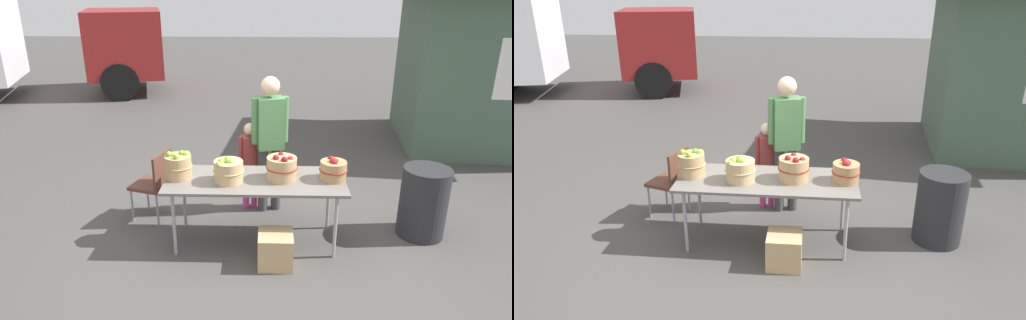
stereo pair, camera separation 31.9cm
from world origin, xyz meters
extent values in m
plane|color=#474442|center=(0.00, 0.00, 0.00)|extent=(40.00, 40.00, 0.00)
cube|color=slate|center=(0.00, 0.00, 0.73)|extent=(1.90, 0.76, 0.03)
cylinder|color=#99999E|center=(-0.83, -0.30, 0.36)|extent=(0.04, 0.04, 0.72)
cylinder|color=#99999E|center=(0.83, -0.30, 0.36)|extent=(0.04, 0.04, 0.72)
cylinder|color=#99999E|center=(-0.83, 0.30, 0.36)|extent=(0.04, 0.04, 0.72)
cylinder|color=#99999E|center=(0.83, 0.30, 0.36)|extent=(0.04, 0.04, 0.72)
cylinder|color=tan|center=(-0.81, 0.02, 0.87)|extent=(0.28, 0.28, 0.25)
torus|color=tan|center=(-0.81, 0.02, 0.89)|extent=(0.30, 0.30, 0.01)
sphere|color=#7AA833|center=(-0.78, 0.07, 1.01)|extent=(0.07, 0.07, 0.07)
sphere|color=#8CB738|center=(-0.81, -0.06, 1.02)|extent=(0.07, 0.07, 0.07)
sphere|color=#9EC647|center=(-0.85, 0.02, 1.00)|extent=(0.06, 0.06, 0.06)
sphere|color=#7AA833|center=(-0.81, -0.01, 0.99)|extent=(0.06, 0.06, 0.06)
sphere|color=#7AA833|center=(-0.90, 0.01, 1.02)|extent=(0.07, 0.07, 0.07)
sphere|color=#9EC647|center=(-0.72, 0.06, 1.00)|extent=(0.07, 0.07, 0.07)
sphere|color=#7AA833|center=(-0.75, 0.07, 1.00)|extent=(0.06, 0.06, 0.06)
cylinder|color=tan|center=(-0.27, -0.06, 0.86)|extent=(0.30, 0.30, 0.23)
torus|color=tan|center=(-0.27, -0.06, 0.88)|extent=(0.32, 0.32, 0.01)
sphere|color=#8CB738|center=(-0.34, -0.09, 0.98)|extent=(0.08, 0.08, 0.08)
sphere|color=#9EC647|center=(-0.25, -0.09, 0.99)|extent=(0.07, 0.07, 0.07)
sphere|color=#8CB738|center=(-0.28, -0.03, 0.98)|extent=(0.08, 0.08, 0.08)
sphere|color=#8CB738|center=(-0.30, -0.03, 0.98)|extent=(0.08, 0.08, 0.08)
sphere|color=#7AA833|center=(-0.27, -0.09, 0.98)|extent=(0.08, 0.08, 0.08)
sphere|color=#9EC647|center=(-0.36, -0.15, 0.97)|extent=(0.07, 0.07, 0.07)
cylinder|color=tan|center=(0.28, 0.01, 0.87)|extent=(0.31, 0.31, 0.24)
torus|color=maroon|center=(0.28, 0.01, 0.88)|extent=(0.33, 0.33, 0.01)
sphere|color=maroon|center=(0.30, -0.08, 1.01)|extent=(0.07, 0.07, 0.07)
sphere|color=maroon|center=(0.27, 0.11, 0.99)|extent=(0.06, 0.06, 0.06)
sphere|color=maroon|center=(0.22, -0.03, 1.01)|extent=(0.07, 0.07, 0.07)
sphere|color=maroon|center=(0.37, -0.02, 0.98)|extent=(0.07, 0.07, 0.07)
cylinder|color=#A87F51|center=(0.82, 0.02, 0.85)|extent=(0.28, 0.28, 0.20)
torus|color=maroon|center=(0.82, 0.02, 0.86)|extent=(0.30, 0.30, 0.01)
sphere|color=maroon|center=(0.82, -0.02, 0.96)|extent=(0.07, 0.07, 0.07)
sphere|color=maroon|center=(0.81, -0.02, 0.95)|extent=(0.06, 0.06, 0.06)
sphere|color=#B22319|center=(0.81, 0.02, 0.96)|extent=(0.07, 0.07, 0.07)
sphere|color=maroon|center=(0.80, 0.11, 0.95)|extent=(0.06, 0.06, 0.06)
sphere|color=maroon|center=(0.83, 0.03, 0.95)|extent=(0.07, 0.07, 0.07)
cylinder|color=#3F3F3F|center=(0.24, 0.79, 0.41)|extent=(0.12, 0.12, 0.83)
cylinder|color=#3F3F3F|center=(0.07, 0.75, 0.41)|extent=(0.12, 0.12, 0.83)
cube|color=#4C7F4C|center=(0.15, 0.77, 1.14)|extent=(0.35, 0.29, 0.62)
sphere|color=beige|center=(0.15, 0.77, 1.58)|extent=(0.22, 0.22, 0.22)
cylinder|color=#4C7F4C|center=(0.33, 0.81, 1.17)|extent=(0.09, 0.09, 0.55)
cylinder|color=#4C7F4C|center=(-0.02, 0.72, 1.17)|extent=(0.09, 0.09, 0.55)
cylinder|color=#CC3F8C|center=(-0.04, 0.85, 0.27)|extent=(0.08, 0.08, 0.54)
cylinder|color=#CC3F8C|center=(-0.14, 0.81, 0.27)|extent=(0.08, 0.08, 0.54)
cube|color=maroon|center=(-0.09, 0.83, 0.75)|extent=(0.24, 0.21, 0.41)
sphere|color=beige|center=(-0.09, 0.83, 1.04)|extent=(0.15, 0.15, 0.15)
cylinder|color=maroon|center=(0.02, 0.87, 0.77)|extent=(0.06, 0.06, 0.36)
cylinder|color=maroon|center=(-0.20, 0.78, 0.77)|extent=(0.06, 0.06, 0.36)
cube|color=maroon|center=(-3.53, 7.28, 1.25)|extent=(2.27, 2.49, 1.60)
cube|color=black|center=(-2.71, 7.50, 1.57)|extent=(0.49, 1.72, 0.80)
cylinder|color=black|center=(-3.92, 8.16, 0.45)|extent=(0.94, 0.50, 0.90)
cylinder|color=black|center=(-3.44, 6.32, 0.45)|extent=(0.94, 0.50, 0.90)
cube|color=#47604C|center=(4.04, 3.51, 1.30)|extent=(3.24, 2.70, 2.60)
cube|color=brown|center=(-1.26, 0.50, 0.44)|extent=(0.50, 0.50, 0.04)
cube|color=brown|center=(-1.09, 0.44, 0.66)|extent=(0.15, 0.39, 0.40)
cylinder|color=gray|center=(-1.37, 0.71, 0.21)|extent=(0.02, 0.02, 0.42)
cylinder|color=gray|center=(-1.48, 0.39, 0.21)|extent=(0.02, 0.02, 0.42)
cylinder|color=gray|center=(-1.05, 0.61, 0.21)|extent=(0.02, 0.02, 0.42)
cylinder|color=gray|center=(-1.15, 0.29, 0.21)|extent=(0.02, 0.02, 0.42)
cylinder|color=#262628|center=(1.87, 0.20, 0.40)|extent=(0.52, 0.52, 0.81)
cube|color=tan|center=(0.22, -0.44, 0.18)|extent=(0.35, 0.35, 0.35)
camera|label=1|loc=(0.14, -4.37, 2.70)|focal=31.77mm
camera|label=2|loc=(0.45, -4.35, 2.70)|focal=31.77mm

